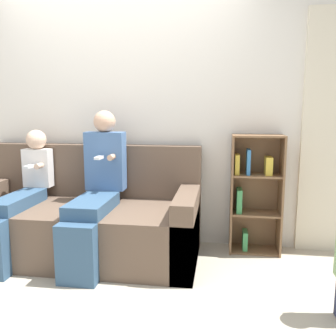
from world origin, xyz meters
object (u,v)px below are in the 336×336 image
object	(u,v)px
couch	(83,222)
bookshelf	(254,192)
child_seated	(20,194)
adult_seated	(96,186)

from	to	relation	value
couch	bookshelf	world-z (taller)	bookshelf
child_seated	bookshelf	distance (m)	2.14
adult_seated	bookshelf	xyz separation A→B (m)	(1.38, 0.43, -0.11)
child_seated	bookshelf	bearing A→B (deg)	13.02
couch	adult_seated	bearing A→B (deg)	-25.54
couch	bookshelf	distance (m)	1.62
child_seated	bookshelf	world-z (taller)	child_seated
child_seated	couch	bearing A→B (deg)	14.15
couch	adult_seated	xyz separation A→B (m)	(0.18, -0.08, 0.36)
bookshelf	adult_seated	bearing A→B (deg)	-162.58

